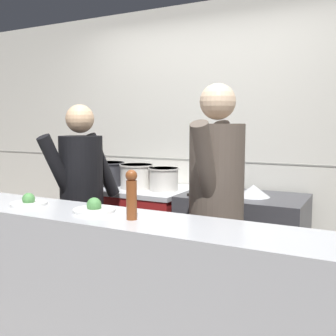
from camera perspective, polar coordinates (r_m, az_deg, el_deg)
wall_back_tiled at (r=3.75m, az=5.31°, el=3.44°), size 8.00×0.06×2.60m
oven_range at (r=3.76m, az=-4.33°, el=-9.62°), size 0.98×0.71×0.91m
prep_counter at (r=3.36m, az=10.73°, el=-11.67°), size 0.98×0.65×0.92m
pass_counter at (r=2.45m, az=-10.73°, el=-17.85°), size 2.72×0.45×0.99m
stock_pot at (r=3.79m, az=-8.68°, el=-0.73°), size 0.31×0.31×0.22m
sauce_pot at (r=3.58m, az=-4.59°, el=-1.11°), size 0.31×0.31×0.22m
braising_pot at (r=3.45m, az=-0.62°, el=-1.53°), size 0.27×0.27×0.20m
mixing_bowl_steel at (r=3.20m, az=12.29°, el=-3.25°), size 0.26×0.26×0.09m
chefs_knife at (r=3.17m, az=5.60°, el=-3.95°), size 0.36×0.19×0.02m
plated_dish_appetiser at (r=2.62m, az=-19.57°, el=-4.67°), size 0.22×0.22×0.08m
plated_dish_dessert at (r=2.32m, az=-10.69°, el=-5.75°), size 0.24×0.24×0.09m
pepper_mill at (r=2.09m, az=-5.32°, el=-3.72°), size 0.06×0.06×0.27m
chef_head_cook at (r=3.14m, az=-12.39°, el=-4.37°), size 0.42×0.71×1.64m
chef_sous at (r=2.59m, az=7.01°, el=-5.19°), size 0.37×0.76×1.75m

